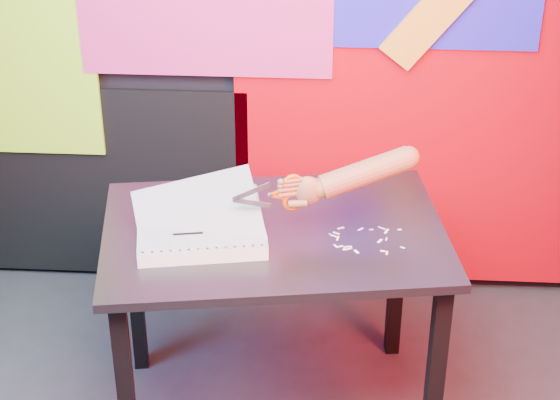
{
  "coord_description": "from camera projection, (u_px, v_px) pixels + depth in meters",
  "views": [
    {
      "loc": [
        0.24,
        -1.86,
        2.28
      ],
      "look_at": [
        0.08,
        0.64,
        0.87
      ],
      "focal_mm": 60.0,
      "sensor_mm": 36.0,
      "label": 1
    }
  ],
  "objects": [
    {
      "name": "paper_clippings",
      "position": [
        360.0,
        240.0,
        2.9
      ],
      "size": [
        0.24,
        0.17,
        0.0
      ],
      "color": "beige",
      "rests_on": "work_table"
    },
    {
      "name": "room",
      "position": [
        226.0,
        152.0,
        2.08
      ],
      "size": [
        3.01,
        3.01,
        2.71
      ],
      "color": "#252426",
      "rests_on": "ground"
    },
    {
      "name": "work_table",
      "position": [
        274.0,
        257.0,
        3.0
      ],
      "size": [
        1.17,
        0.88,
        0.75
      ],
      "rotation": [
        0.0,
        0.0,
        0.16
      ],
      "color": "black",
      "rests_on": "ground"
    },
    {
      "name": "hand_forearm",
      "position": [
        356.0,
        175.0,
        2.88
      ],
      "size": [
        0.43,
        0.17,
        0.16
      ],
      "rotation": [
        0.0,
        0.0,
        0.31
      ],
      "color": "brown",
      "rests_on": "work_table"
    },
    {
      "name": "backdrop",
      "position": [
        289.0,
        74.0,
        3.55
      ],
      "size": [
        2.88,
        0.05,
        2.08
      ],
      "color": "#BA000E",
      "rests_on": "ground"
    },
    {
      "name": "scissors",
      "position": [
        288.0,
        193.0,
        2.85
      ],
      "size": [
        0.21,
        0.07,
        0.13
      ],
      "rotation": [
        0.0,
        0.0,
        0.31
      ],
      "color": "silver",
      "rests_on": "printout_stack"
    },
    {
      "name": "printout_stack",
      "position": [
        201.0,
        232.0,
        2.89
      ],
      "size": [
        0.45,
        0.35,
        0.21
      ],
      "rotation": [
        0.0,
        0.0,
        0.18
      ],
      "color": "white",
      "rests_on": "work_table"
    }
  ]
}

